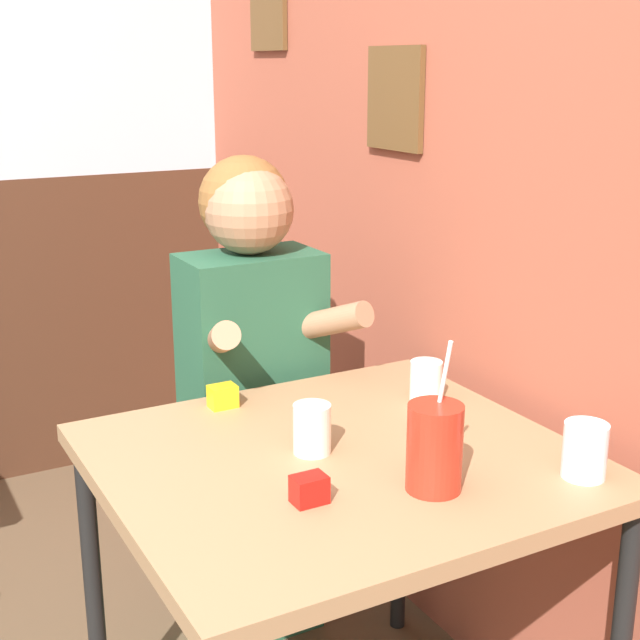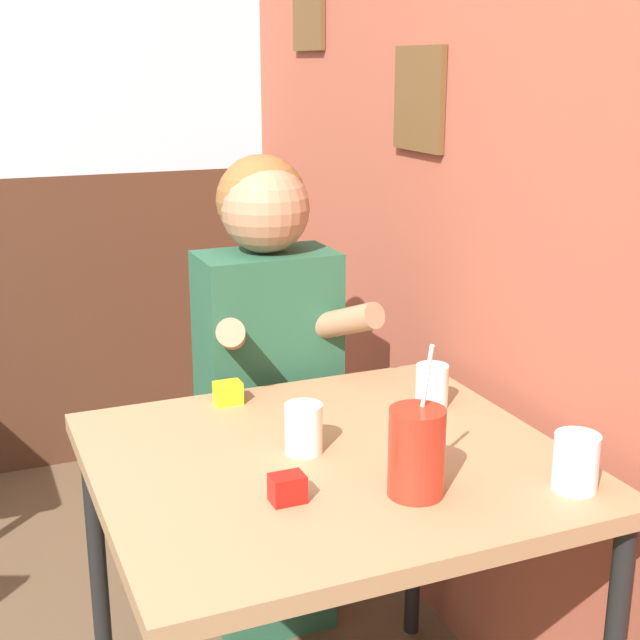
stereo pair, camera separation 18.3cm
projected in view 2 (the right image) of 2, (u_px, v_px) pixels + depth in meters
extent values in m
cube|color=#9E4C38|center=(411.00, 116.00, 2.38)|extent=(0.06, 4.26, 2.70)
cube|color=brown|center=(308.00, 20.00, 2.84)|extent=(0.02, 0.24, 0.19)
cube|color=brown|center=(419.00, 99.00, 2.25)|extent=(0.02, 0.24, 0.26)
cube|color=#93704C|center=(329.00, 464.00, 1.74)|extent=(0.90, 0.83, 0.04)
cylinder|color=black|center=(99.00, 579.00, 2.02)|extent=(0.04, 0.04, 0.72)
cylinder|color=black|center=(415.00, 512.00, 2.33)|extent=(0.04, 0.04, 0.72)
cube|color=#235138|center=(271.00, 543.00, 2.40)|extent=(0.31, 0.20, 0.48)
cube|color=#235138|center=(268.00, 361.00, 2.26)|extent=(0.34, 0.20, 0.56)
sphere|color=brown|center=(261.00, 200.00, 2.17)|extent=(0.22, 0.22, 0.22)
sphere|color=#9E7051|center=(265.00, 208.00, 2.15)|extent=(0.22, 0.22, 0.22)
cylinder|color=#9E7051|center=(232.00, 335.00, 2.05)|extent=(0.14, 0.27, 0.15)
cylinder|color=#9E7051|center=(339.00, 323.00, 2.15)|extent=(0.14, 0.27, 0.15)
cylinder|color=#B22819|center=(417.00, 452.00, 1.55)|extent=(0.10, 0.10, 0.16)
cylinder|color=white|center=(427.00, 381.00, 1.52)|extent=(0.01, 0.04, 0.14)
cylinder|color=silver|center=(576.00, 462.00, 1.58)|extent=(0.08, 0.08, 0.10)
cylinder|color=silver|center=(432.00, 386.00, 1.97)|extent=(0.07, 0.07, 0.10)
cylinder|color=silver|center=(304.00, 428.00, 1.73)|extent=(0.07, 0.07, 0.10)
cube|color=#B7140F|center=(287.00, 488.00, 1.54)|extent=(0.06, 0.04, 0.05)
cube|color=yellow|center=(228.00, 393.00, 1.99)|extent=(0.06, 0.04, 0.05)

